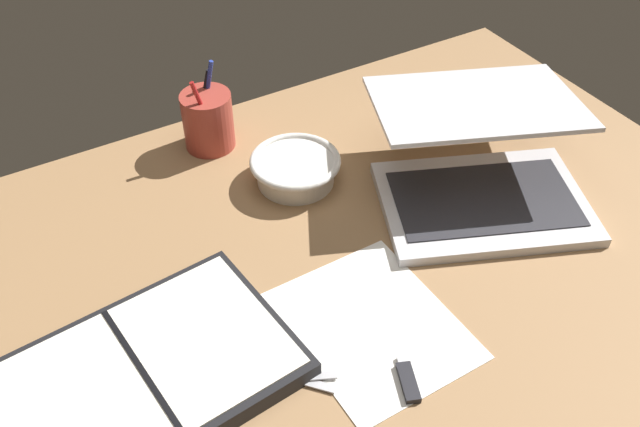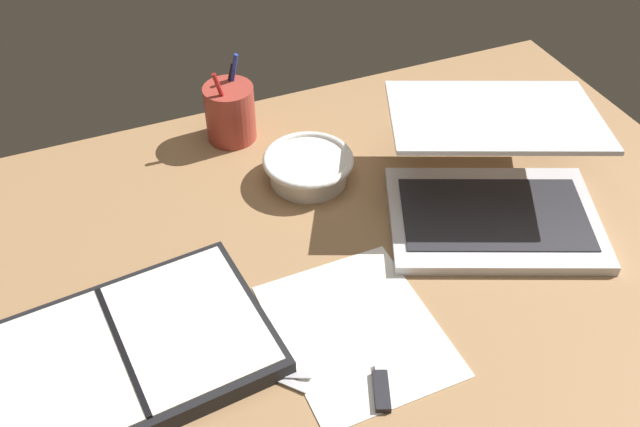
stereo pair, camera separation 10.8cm
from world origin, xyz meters
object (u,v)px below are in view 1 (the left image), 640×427
pen_cup (208,120)px  planner (143,376)px  laptop (481,168)px  bowl (295,168)px  scissors (261,376)px

pen_cup → planner: (-28.79, -44.04, -3.91)cm
laptop → bowl: 31.38cm
bowl → laptop: bearing=-36.1°
pen_cup → scissors: bearing=-106.5°
laptop → pen_cup: bearing=156.1°
scissors → pen_cup: bearing=109.8°
laptop → scissors: 51.51cm
laptop → planner: size_ratio=1.09×
bowl → planner: 45.93cm
laptop → planner: bearing=-149.8°
bowl → pen_cup: pen_cup is taller
pen_cup → scissors: pen_cup is taller
bowl → pen_cup: size_ratio=0.98×
planner → laptop: bearing=1.7°
scissors → planner: bearing=-170.5°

